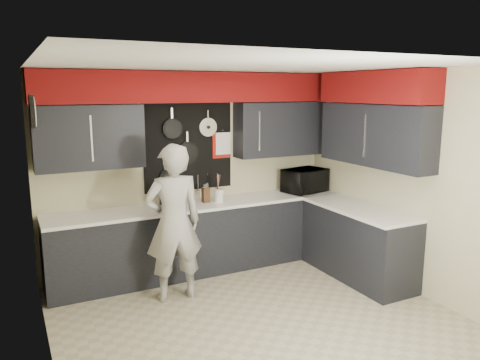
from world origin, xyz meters
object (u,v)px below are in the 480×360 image
microwave (305,181)px  person (174,223)px  utensil_crock (219,196)px  coffee_maker (167,194)px  knife_block (206,195)px

microwave → person: person is taller
utensil_crock → coffee_maker: coffee_maker is taller
coffee_maker → person: size_ratio=0.16×
knife_block → utensil_crock: size_ratio=1.18×
coffee_maker → microwave: bearing=2.6°
utensil_crock → microwave: bearing=-0.2°
microwave → utensil_crock: (-1.36, 0.01, -0.08)m
knife_block → microwave: bearing=-3.4°
microwave → coffee_maker: (-2.04, 0.08, -0.02)m
microwave → coffee_maker: bearing=164.6°
microwave → utensil_crock: 1.36m
knife_block → coffee_maker: (-0.52, 0.02, 0.05)m
person → knife_block: bearing=-131.7°
microwave → knife_block: bearing=164.7°
knife_block → coffee_maker: coffee_maker is taller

